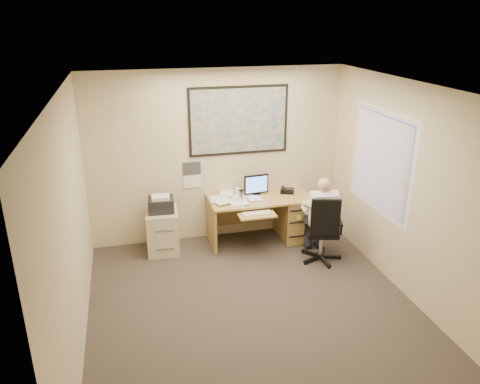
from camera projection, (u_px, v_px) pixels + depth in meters
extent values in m
cube|color=#39312C|center=(256.00, 313.00, 5.73)|extent=(4.00, 4.50, 0.00)
cube|color=white|center=(259.00, 90.00, 4.77)|extent=(4.00, 4.50, 0.00)
cube|color=beige|center=(217.00, 156.00, 7.29)|extent=(4.00, 0.00, 2.70)
cube|color=beige|center=(349.00, 337.00, 3.22)|extent=(4.00, 0.00, 2.70)
cube|color=beige|center=(70.00, 231.00, 4.79)|extent=(0.00, 4.50, 2.70)
cube|color=beige|center=(414.00, 196.00, 5.71)|extent=(0.00, 4.50, 2.70)
cube|color=tan|center=(260.00, 198.00, 7.31)|extent=(1.60, 0.75, 0.03)
cube|color=#A78544|center=(294.00, 216.00, 7.57)|extent=(0.45, 0.70, 0.70)
cube|color=#A78544|center=(211.00, 225.00, 7.26)|extent=(0.04, 0.70, 0.70)
cube|color=#A78544|center=(254.00, 207.00, 7.72)|extent=(1.55, 0.03, 0.55)
cylinder|color=black|center=(256.00, 193.00, 7.43)|extent=(0.16, 0.16, 0.02)
cube|color=black|center=(256.00, 184.00, 7.35)|extent=(0.40, 0.07, 0.30)
cube|color=#548CE4|center=(257.00, 185.00, 7.33)|extent=(0.35, 0.04, 0.26)
cube|color=tan|center=(257.00, 215.00, 6.88)|extent=(0.55, 0.30, 0.02)
cube|color=beige|center=(257.00, 213.00, 6.88)|extent=(0.43, 0.14, 0.02)
cube|color=black|center=(287.00, 191.00, 7.49)|extent=(0.27, 0.26, 0.05)
cylinder|color=silver|center=(241.00, 196.00, 7.08)|extent=(0.08, 0.08, 0.19)
cylinder|color=white|center=(238.00, 192.00, 7.37)|extent=(0.09, 0.09, 0.11)
cube|color=white|center=(232.00, 199.00, 7.19)|extent=(0.60, 0.56, 0.03)
cube|color=#1E4C93|center=(239.00, 121.00, 7.15)|extent=(1.56, 0.03, 1.06)
cube|color=white|center=(192.00, 175.00, 7.28)|extent=(0.28, 0.01, 0.42)
cube|color=beige|center=(163.00, 231.00, 7.13)|extent=(0.51, 0.60, 0.66)
cube|color=black|center=(161.00, 205.00, 6.98)|extent=(0.40, 0.36, 0.21)
cube|color=white|center=(161.00, 197.00, 6.91)|extent=(0.28, 0.23, 0.05)
cylinder|color=silver|center=(321.00, 244.00, 6.91)|extent=(0.06, 0.06, 0.39)
cube|color=black|center=(322.00, 231.00, 6.84)|extent=(0.55, 0.55, 0.07)
cube|color=black|center=(333.00, 216.00, 6.54)|extent=(0.41, 0.17, 0.54)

